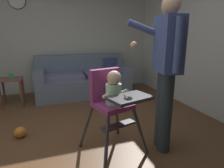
# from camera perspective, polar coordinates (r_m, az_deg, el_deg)

# --- Properties ---
(ground) EXTENTS (6.06, 6.90, 0.10)m
(ground) POSITION_cam_1_polar(r_m,az_deg,el_deg) (2.40, -10.73, -20.03)
(ground) COLOR brown
(wall_far) EXTENTS (5.26, 0.06, 2.69)m
(wall_far) POSITION_cam_1_polar(r_m,az_deg,el_deg) (4.66, -16.66, 14.42)
(wall_far) COLOR beige
(wall_far) RESTS_ON ground
(wall_right) EXTENTS (0.06, 5.90, 2.69)m
(wall_right) POSITION_cam_1_polar(r_m,az_deg,el_deg) (3.38, 29.54, 13.44)
(wall_right) COLOR beige
(wall_right) RESTS_ON ground
(couch) EXTENTS (1.99, 0.86, 0.86)m
(couch) POSITION_cam_1_polar(r_m,az_deg,el_deg) (4.31, -8.48, 1.27)
(couch) COLOR slate
(couch) RESTS_ON ground
(high_chair) EXTENTS (0.73, 0.82, 0.94)m
(high_chair) POSITION_cam_1_polar(r_m,az_deg,el_deg) (2.08, 0.11, -3.65)
(high_chair) COLOR #343338
(high_chair) RESTS_ON ground
(adult_standing) EXTENTS (0.51, 0.57, 1.67)m
(adult_standing) POSITION_cam_1_polar(r_m,az_deg,el_deg) (2.15, 15.68, 4.45)
(adult_standing) COLOR #253438
(adult_standing) RESTS_ON ground
(toy_ball) EXTENTS (0.15, 0.15, 0.15)m
(toy_ball) POSITION_cam_1_polar(r_m,az_deg,el_deg) (2.83, -25.43, -12.72)
(toy_ball) COLOR orange
(toy_ball) RESTS_ON ground
(side_table) EXTENTS (0.40, 0.40, 0.52)m
(side_table) POSITION_cam_1_polar(r_m,az_deg,el_deg) (4.01, -27.54, -0.52)
(side_table) COLOR brown
(side_table) RESTS_ON ground
(sippy_cup) EXTENTS (0.07, 0.07, 0.10)m
(sippy_cup) POSITION_cam_1_polar(r_m,az_deg,el_deg) (3.96, -27.53, 2.17)
(sippy_cup) COLOR green
(sippy_cup) RESTS_ON side_table
(wall_clock) EXTENTS (0.34, 0.04, 0.34)m
(wall_clock) POSITION_cam_1_polar(r_m,az_deg,el_deg) (4.68, -26.25, 21.23)
(wall_clock) COLOR white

